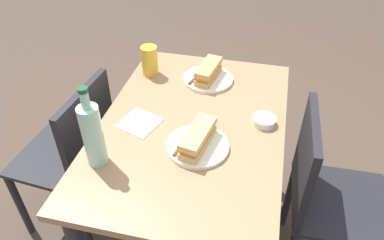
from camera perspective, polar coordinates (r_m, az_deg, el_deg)
name	(u,v)px	position (r m, az deg, el deg)	size (l,w,h in m)	color
ground_plane	(192,235)	(2.01, 0.00, -17.40)	(8.00, 8.00, 0.00)	#47382D
dining_table	(192,148)	(1.53, 0.00, -4.44)	(1.06, 0.72, 0.75)	#997251
chair_far	(76,152)	(1.80, -17.57, -4.83)	(0.43, 0.43, 0.84)	black
chair_near	(322,192)	(1.65, 19.56, -10.55)	(0.41, 0.41, 0.84)	black
plate_near	(198,146)	(1.34, 0.90, -4.09)	(0.23, 0.23, 0.01)	silver
baguette_sandwich_near	(198,138)	(1.31, 0.92, -2.76)	(0.21, 0.11, 0.07)	tan
knife_near	(184,142)	(1.34, -1.32, -3.45)	(0.18, 0.05, 0.01)	silver
plate_far	(209,79)	(1.70, 2.67, 6.35)	(0.23, 0.23, 0.01)	silver
baguette_sandwich_far	(209,71)	(1.68, 2.71, 7.55)	(0.19, 0.10, 0.07)	tan
knife_far	(198,76)	(1.70, 0.86, 6.84)	(0.18, 0.06, 0.01)	silver
water_bottle	(93,134)	(1.25, -15.16, -2.14)	(0.07, 0.07, 0.31)	#99C6B7
beer_glass	(150,61)	(1.73, -6.58, 9.14)	(0.08, 0.08, 0.14)	gold
olive_bowl	(264,121)	(1.47, 11.15, -0.12)	(0.09, 0.09, 0.03)	silver
paper_napkin	(140,123)	(1.46, -8.14, -0.43)	(0.14, 0.14, 0.00)	white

